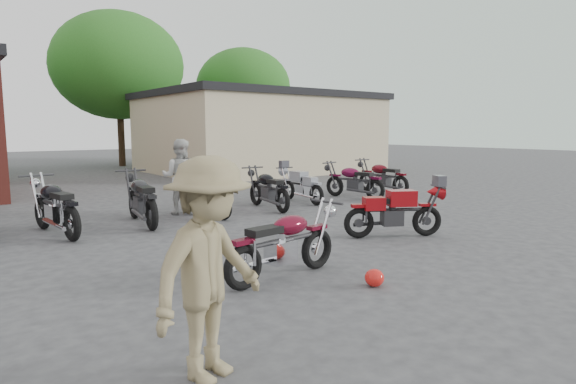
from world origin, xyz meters
TOP-DOWN VIEW (x-y plane):
  - ground at (0.00, 0.00)m, footprint 90.00×90.00m
  - stucco_building at (8.50, 15.00)m, footprint 10.00×8.00m
  - tree_2 at (4.00, 22.00)m, footprint 7.04×7.04m
  - tree_3 at (12.00, 22.00)m, footprint 6.08×6.08m
  - vintage_motorcycle at (-0.95, 0.18)m, footprint 1.96×0.85m
  - sportbike at (2.25, 0.95)m, footprint 1.93×1.43m
  - helmet at (-0.23, -0.82)m, footprint 0.34×0.34m
  - person_light at (0.07, 5.76)m, footprint 1.12×1.08m
  - person_tan at (-3.03, -1.60)m, footprint 1.35×1.06m
  - row_bike_2 at (-2.86, 5.07)m, footprint 0.98×2.21m
  - row_bike_3 at (-1.14, 5.10)m, footprint 0.96×2.20m
  - row_bike_4 at (0.37, 5.15)m, footprint 0.91×1.95m
  - row_bike_5 at (2.18, 5.10)m, footprint 0.87×2.03m
  - row_bike_6 at (3.55, 5.45)m, footprint 0.65×1.82m
  - row_bike_7 at (5.27, 5.12)m, footprint 0.99×2.07m
  - row_bike_8 at (6.86, 5.42)m, footprint 0.69×2.01m

SIDE VIEW (x-z plane):
  - ground at x=0.00m, z-range 0.00..0.00m
  - helmet at x=-0.23m, z-range 0.00..0.23m
  - row_bike_6 at x=3.55m, z-range 0.00..1.05m
  - sportbike at x=2.25m, z-range 0.00..1.08m
  - row_bike_4 at x=0.37m, z-range 0.00..1.09m
  - vintage_motorcycle at x=-0.95m, z-range 0.00..1.10m
  - row_bike_5 at x=2.18m, z-range 0.00..1.14m
  - row_bike_7 at x=5.27m, z-range 0.00..1.15m
  - row_bike_8 at x=6.86m, z-range 0.00..1.16m
  - row_bike_3 at x=-1.14m, z-range 0.00..1.24m
  - row_bike_2 at x=-2.86m, z-range 0.00..1.24m
  - person_light at x=0.07m, z-range 0.00..1.81m
  - person_tan at x=-3.03m, z-range 0.00..1.84m
  - stucco_building at x=8.50m, z-range 0.00..3.50m
  - tree_3 at x=12.00m, z-range 0.00..7.60m
  - tree_2 at x=4.00m, z-range 0.00..8.80m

